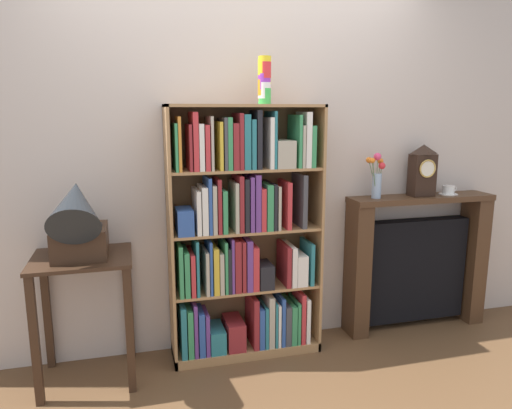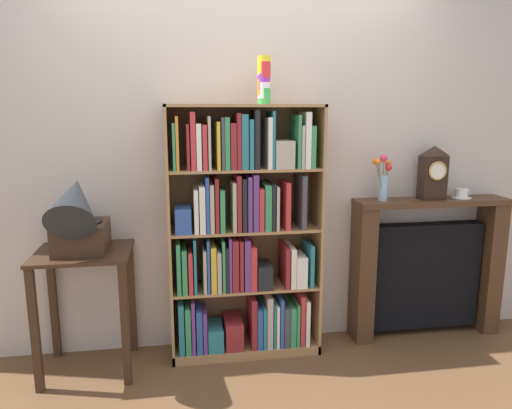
{
  "view_description": "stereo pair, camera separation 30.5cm",
  "coord_description": "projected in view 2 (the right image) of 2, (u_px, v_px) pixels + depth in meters",
  "views": [
    {
      "loc": [
        -0.7,
        -2.78,
        1.61
      ],
      "look_at": [
        0.07,
        0.12,
        1.01
      ],
      "focal_mm": 33.4,
      "sensor_mm": 36.0,
      "label": 1
    },
    {
      "loc": [
        -0.4,
        -2.85,
        1.61
      ],
      "look_at": [
        0.07,
        0.12,
        1.01
      ],
      "focal_mm": 33.4,
      "sensor_mm": 36.0,
      "label": 2
    }
  ],
  "objects": [
    {
      "name": "ground_plane",
      "position": [
        248.0,
        360.0,
        3.13
      ],
      "size": [
        7.91,
        6.4,
        0.02
      ],
      "primitive_type": "cube",
      "color": "brown"
    },
    {
      "name": "wall_back",
      "position": [
        264.0,
        156.0,
        3.2
      ],
      "size": [
        4.91,
        0.08,
        2.6
      ],
      "primitive_type": "cube",
      "color": "beige",
      "rests_on": "ground"
    },
    {
      "name": "bookshelf",
      "position": [
        243.0,
        243.0,
        3.08
      ],
      "size": [
        0.98,
        0.31,
        1.64
      ],
      "color": "#A87A4C",
      "rests_on": "ground"
    },
    {
      "name": "cup_stack",
      "position": [
        264.0,
        80.0,
        2.88
      ],
      "size": [
        0.08,
        0.08,
        0.28
      ],
      "color": "green",
      "rests_on": "bookshelf"
    },
    {
      "name": "side_table_left",
      "position": [
        85.0,
        283.0,
        2.9
      ],
      "size": [
        0.56,
        0.48,
        0.77
      ],
      "color": "#382316",
      "rests_on": "ground"
    },
    {
      "name": "gramophone",
      "position": [
        77.0,
        216.0,
        2.73
      ],
      "size": [
        0.3,
        0.51,
        0.54
      ],
      "color": "#382316",
      "rests_on": "side_table_left"
    },
    {
      "name": "fireplace_mantel",
      "position": [
        426.0,
        268.0,
        3.41
      ],
      "size": [
        1.08,
        0.23,
        1.0
      ],
      "color": "#472D1C",
      "rests_on": "ground"
    },
    {
      "name": "mantel_clock",
      "position": [
        433.0,
        173.0,
        3.25
      ],
      "size": [
        0.17,
        0.12,
        0.37
      ],
      "color": "black",
      "rests_on": "fireplace_mantel"
    },
    {
      "name": "flower_vase",
      "position": [
        383.0,
        178.0,
        3.2
      ],
      "size": [
        0.14,
        0.12,
        0.32
      ],
      "color": "#99B2D1",
      "rests_on": "fireplace_mantel"
    },
    {
      "name": "teacup_with_saucer",
      "position": [
        462.0,
        194.0,
        3.32
      ],
      "size": [
        0.14,
        0.13,
        0.07
      ],
      "color": "white",
      "rests_on": "fireplace_mantel"
    }
  ]
}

